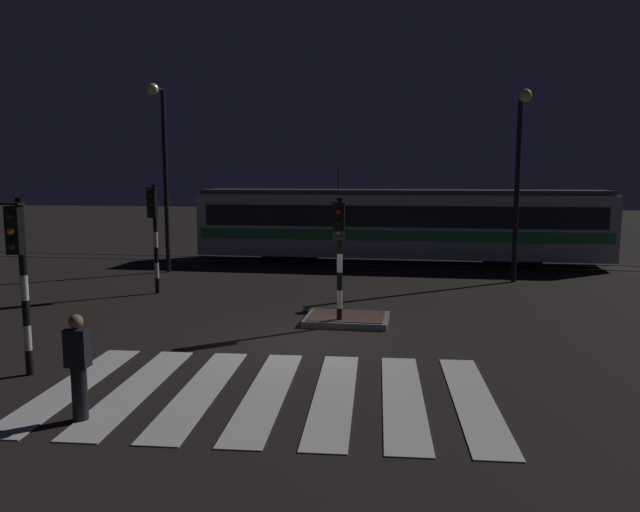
{
  "coord_description": "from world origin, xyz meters",
  "views": [
    {
      "loc": [
        2.61,
        -13.45,
        3.82
      ],
      "look_at": [
        -0.38,
        4.66,
        1.4
      ],
      "focal_mm": 33.92,
      "sensor_mm": 36.0,
      "label": 1
    }
  ],
  "objects_px": {
    "traffic_light_corner_far_left": "(154,222)",
    "street_lamp_trackside_left": "(162,156)",
    "traffic_light_median_centre": "(339,243)",
    "tram": "(398,224)",
    "traffic_light_corner_near_left": "(20,260)",
    "pedestrian_waiting_at_kerb": "(78,367)",
    "street_lamp_trackside_right": "(519,162)"
  },
  "relations": [
    {
      "from": "traffic_light_corner_far_left",
      "to": "street_lamp_trackside_left",
      "type": "bearing_deg",
      "value": 109.54
    },
    {
      "from": "traffic_light_median_centre",
      "to": "traffic_light_corner_far_left",
      "type": "bearing_deg",
      "value": 152.3
    },
    {
      "from": "tram",
      "to": "traffic_light_corner_near_left",
      "type": "bearing_deg",
      "value": -111.4
    },
    {
      "from": "traffic_light_corner_far_left",
      "to": "pedestrian_waiting_at_kerb",
      "type": "relative_size",
      "value": 2.08
    },
    {
      "from": "traffic_light_corner_far_left",
      "to": "street_lamp_trackside_right",
      "type": "xyz_separation_m",
      "value": [
        11.91,
        3.97,
        1.97
      ]
    },
    {
      "from": "traffic_light_corner_near_left",
      "to": "tram",
      "type": "distance_m",
      "value": 17.79
    },
    {
      "from": "traffic_light_corner_near_left",
      "to": "pedestrian_waiting_at_kerb",
      "type": "relative_size",
      "value": 2.01
    },
    {
      "from": "tram",
      "to": "traffic_light_median_centre",
      "type": "bearing_deg",
      "value": -95.11
    },
    {
      "from": "pedestrian_waiting_at_kerb",
      "to": "street_lamp_trackside_left",
      "type": "bearing_deg",
      "value": 108.55
    },
    {
      "from": "traffic_light_corner_far_left",
      "to": "traffic_light_corner_near_left",
      "type": "height_order",
      "value": "traffic_light_corner_far_left"
    },
    {
      "from": "pedestrian_waiting_at_kerb",
      "to": "traffic_light_corner_near_left",
      "type": "bearing_deg",
      "value": 140.77
    },
    {
      "from": "traffic_light_corner_far_left",
      "to": "street_lamp_trackside_right",
      "type": "relative_size",
      "value": 0.53
    },
    {
      "from": "traffic_light_corner_far_left",
      "to": "traffic_light_median_centre",
      "type": "bearing_deg",
      "value": -27.7
    },
    {
      "from": "traffic_light_corner_near_left",
      "to": "tram",
      "type": "height_order",
      "value": "tram"
    },
    {
      "from": "traffic_light_corner_near_left",
      "to": "street_lamp_trackside_right",
      "type": "xyz_separation_m",
      "value": [
        10.84,
        12.16,
        2.05
      ]
    },
    {
      "from": "traffic_light_corner_near_left",
      "to": "street_lamp_trackside_left",
      "type": "height_order",
      "value": "street_lamp_trackside_left"
    },
    {
      "from": "pedestrian_waiting_at_kerb",
      "to": "street_lamp_trackside_right",
      "type": "bearing_deg",
      "value": 58.25
    },
    {
      "from": "tram",
      "to": "pedestrian_waiting_at_kerb",
      "type": "relative_size",
      "value": 10.42
    },
    {
      "from": "street_lamp_trackside_left",
      "to": "tram",
      "type": "xyz_separation_m",
      "value": [
        9.03,
        4.23,
        -2.86
      ]
    },
    {
      "from": "street_lamp_trackside_right",
      "to": "traffic_light_corner_far_left",
      "type": "bearing_deg",
      "value": -161.55
    },
    {
      "from": "traffic_light_corner_far_left",
      "to": "traffic_light_corner_near_left",
      "type": "xyz_separation_m",
      "value": [
        1.07,
        -8.19,
        -0.08
      ]
    },
    {
      "from": "traffic_light_corner_near_left",
      "to": "street_lamp_trackside_right",
      "type": "distance_m",
      "value": 16.42
    },
    {
      "from": "tram",
      "to": "pedestrian_waiting_at_kerb",
      "type": "bearing_deg",
      "value": -103.15
    },
    {
      "from": "traffic_light_corner_near_left",
      "to": "traffic_light_corner_far_left",
      "type": "bearing_deg",
      "value": 97.45
    },
    {
      "from": "traffic_light_corner_far_left",
      "to": "pedestrian_waiting_at_kerb",
      "type": "height_order",
      "value": "traffic_light_corner_far_left"
    },
    {
      "from": "street_lamp_trackside_right",
      "to": "traffic_light_corner_near_left",
      "type": "bearing_deg",
      "value": -131.71
    },
    {
      "from": "traffic_light_corner_far_left",
      "to": "traffic_light_median_centre",
      "type": "height_order",
      "value": "traffic_light_corner_far_left"
    },
    {
      "from": "traffic_light_median_centre",
      "to": "tram",
      "type": "distance_m",
      "value": 11.84
    },
    {
      "from": "traffic_light_corner_near_left",
      "to": "street_lamp_trackside_right",
      "type": "bearing_deg",
      "value": 48.29
    },
    {
      "from": "street_lamp_trackside_right",
      "to": "pedestrian_waiting_at_kerb",
      "type": "distance_m",
      "value": 16.77
    },
    {
      "from": "traffic_light_median_centre",
      "to": "tram",
      "type": "relative_size",
      "value": 0.18
    },
    {
      "from": "traffic_light_corner_far_left",
      "to": "traffic_light_corner_near_left",
      "type": "distance_m",
      "value": 8.26
    }
  ]
}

